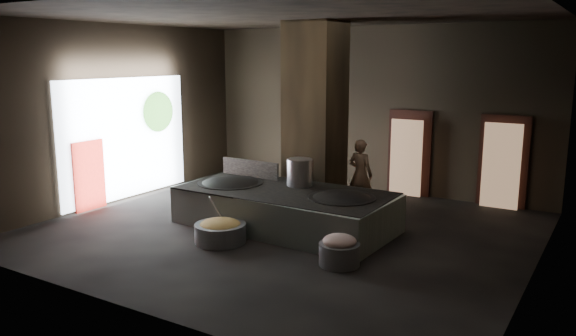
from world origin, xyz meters
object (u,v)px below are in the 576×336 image
Objects in this scene: wok_left at (230,186)px; wok_right at (342,201)px; veg_basin at (220,233)px; stock_pot at (300,172)px; hearth_platform at (285,209)px; meat_basin at (339,254)px; cook at (360,174)px.

wok_left is 2.80m from wok_right.
wok_right is 2.56m from veg_basin.
stock_pot is at bearing 158.96° from wok_right.
hearth_platform reaches higher than meat_basin.
meat_basin is at bearing 2.49° from veg_basin.
veg_basin is (-1.35, -3.79, -0.67)m from cook.
wok_left is 3.81m from meat_basin.
stock_pot reaches higher than wok_left.
stock_pot is 0.35× the size of cook.
cook is (0.78, 2.23, 0.46)m from hearth_platform.
stock_pot is at bearing 86.92° from hearth_platform.
hearth_platform is 3.17× the size of wok_left.
cook is at bearing 108.95° from meat_basin.
hearth_platform is at bearing 70.08° from veg_basin.
wok_left reaches higher than veg_basin.
meat_basin is (2.61, 0.11, 0.01)m from veg_basin.
wok_left is (-1.45, -0.05, 0.34)m from hearth_platform.
meat_basin is at bearing -21.77° from wok_left.
stock_pot is 0.59× the size of veg_basin.
stock_pot is 1.86m from cook.
stock_pot reaches higher than hearth_platform.
wok_right is at bearing 2.05° from wok_left.
wok_left reaches higher than wok_right.
wok_left is at bearing 52.09° from cook.
stock_pot is at bearing 21.80° from wok_left.
cook is at bearing 72.79° from hearth_platform.
stock_pot is at bearing 135.01° from meat_basin.
stock_pot is at bearing 72.91° from cook.
wok_right is 1.33× the size of veg_basin.
wok_right is 2.25× the size of stock_pot.
cook is 3.95m from meat_basin.
cook reaches higher than meat_basin.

